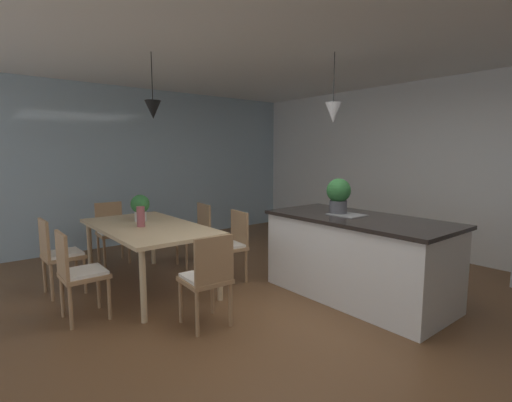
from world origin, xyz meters
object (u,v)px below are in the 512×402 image
object	(u,v)px
chair_near_right	(78,272)
kitchen_island	(357,256)
potted_plant_on_table	(140,206)
chair_far_right	(231,244)
vase_on_dining_table	(141,217)
chair_far_left	(196,232)
chair_window_end	(112,230)
potted_plant_on_island	(339,194)
chair_near_left	(58,253)
chair_kitchen_end	(207,277)
dining_table	(148,231)

from	to	relation	value
chair_near_right	kitchen_island	xyz separation A→B (m)	(1.31, 2.54, -0.01)
potted_plant_on_table	chair_far_right	bearing A→B (deg)	48.85
potted_plant_on_table	vase_on_dining_table	world-z (taller)	potted_plant_on_table
chair_far_left	chair_near_right	xyz separation A→B (m)	(0.85, -1.76, 0.00)
chair_near_right	kitchen_island	size ratio (longest dim) A/B	0.43
chair_window_end	kitchen_island	distance (m)	3.48
chair_near_right	potted_plant_on_island	bearing A→B (deg)	67.89
chair_window_end	potted_plant_on_island	distance (m)	3.30
chair_near_left	chair_kitchen_end	size ratio (longest dim) A/B	1.00
chair_near_right	kitchen_island	bearing A→B (deg)	62.64
chair_near_left	dining_table	bearing A→B (deg)	64.24
kitchen_island	chair_near_left	bearing A→B (deg)	-130.43
chair_far_right	chair_kitchen_end	world-z (taller)	same
kitchen_island	chair_near_right	bearing A→B (deg)	-117.36
chair_far_left	vase_on_dining_table	size ratio (longest dim) A/B	3.73
chair_near_left	chair_window_end	size ratio (longest dim) A/B	1.00
dining_table	kitchen_island	bearing A→B (deg)	43.67
chair_kitchen_end	potted_plant_on_island	bearing A→B (deg)	85.14
chair_near_right	chair_near_left	xyz separation A→B (m)	(-0.85, 0.00, 0.00)
potted_plant_on_table	chair_window_end	bearing A→B (deg)	-177.95
dining_table	potted_plant_on_island	xyz separation A→B (m)	(1.46, 1.66, 0.44)
dining_table	potted_plant_on_table	distance (m)	0.40
dining_table	chair_near_left	bearing A→B (deg)	-115.76
dining_table	potted_plant_on_table	size ratio (longest dim) A/B	5.70
chair_far_right	chair_kitchen_end	bearing A→B (deg)	-44.88
chair_kitchen_end	kitchen_island	distance (m)	1.72
dining_table	chair_near_left	size ratio (longest dim) A/B	2.18
dining_table	chair_near_right	xyz separation A→B (m)	(0.43, -0.88, -0.21)
chair_window_end	chair_kitchen_end	xyz separation A→B (m)	(2.63, -0.01, 0.00)
dining_table	potted_plant_on_island	world-z (taller)	potted_plant_on_island
vase_on_dining_table	dining_table	bearing A→B (deg)	106.01
chair_far_right	chair_kitchen_end	distance (m)	1.25
chair_near_right	chair_far_left	bearing A→B (deg)	115.71
dining_table	potted_plant_on_table	world-z (taller)	potted_plant_on_table
chair_far_right	kitchen_island	world-z (taller)	kitchen_island
potted_plant_on_island	vase_on_dining_table	size ratio (longest dim) A/B	1.73
chair_far_left	chair_kitchen_end	distance (m)	1.95
potted_plant_on_table	chair_near_right	bearing A→B (deg)	-51.53
chair_far_left	kitchen_island	world-z (taller)	kitchen_island
potted_plant_on_island	chair_far_left	bearing A→B (deg)	-157.41
kitchen_island	vase_on_dining_table	bearing A→B (deg)	-134.38
chair_far_right	kitchen_island	distance (m)	1.53
chair_far_left	chair_far_right	xyz separation A→B (m)	(0.85, -0.00, 0.00)
chair_near_right	potted_plant_on_island	world-z (taller)	potted_plant_on_island
dining_table	chair_kitchen_end	xyz separation A→B (m)	(1.32, -0.00, -0.21)
chair_kitchen_end	potted_plant_on_table	distance (m)	1.69
chair_kitchen_end	vase_on_dining_table	distance (m)	1.35
dining_table	chair_kitchen_end	world-z (taller)	chair_kitchen_end
dining_table	vase_on_dining_table	distance (m)	0.20
kitchen_island	vase_on_dining_table	size ratio (longest dim) A/B	8.63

